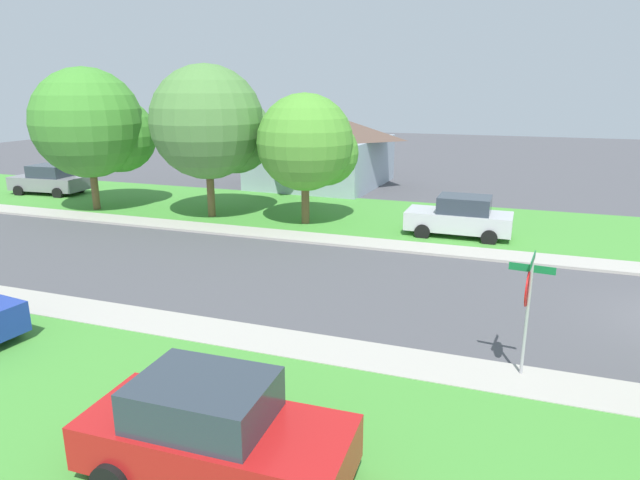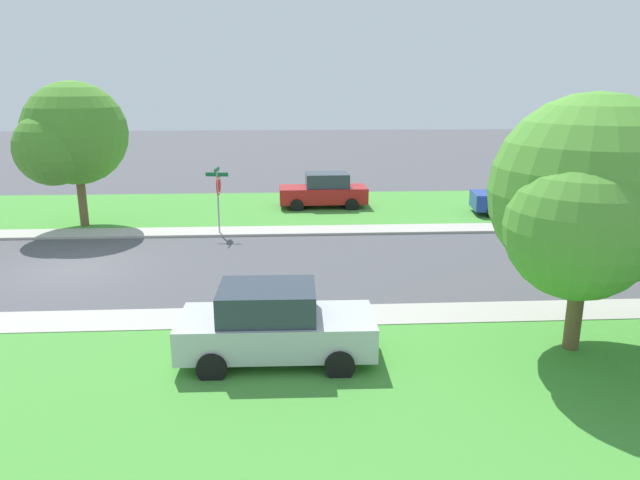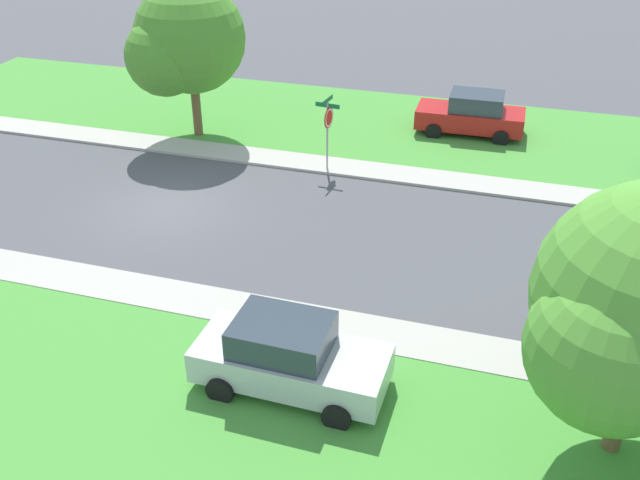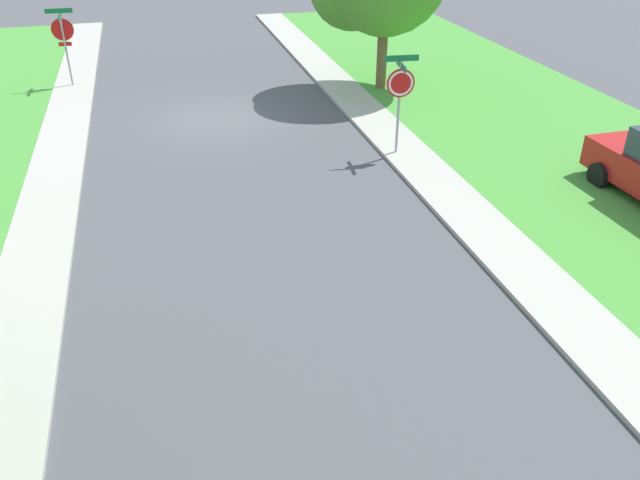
# 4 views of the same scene
# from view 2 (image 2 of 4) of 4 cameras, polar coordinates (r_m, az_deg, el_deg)

# --- Properties ---
(ground_plane) EXTENTS (120.00, 120.00, 0.00)m
(ground_plane) POSITION_cam_2_polar(r_m,az_deg,el_deg) (21.23, -22.74, -2.66)
(ground_plane) COLOR #4C4C51
(sidewalk_east) EXTENTS (1.40, 56.00, 0.10)m
(sidewalk_east) POSITION_cam_2_polar(r_m,az_deg,el_deg) (16.31, 14.50, -6.96)
(sidewalk_east) COLOR #ADA89E
(sidewalk_east) RESTS_ON ground
(lawn_east) EXTENTS (8.00, 56.00, 0.08)m
(lawn_east) POSITION_cam_2_polar(r_m,az_deg,el_deg) (12.38, 21.19, -15.01)
(lawn_east) COLOR #479338
(lawn_east) RESTS_ON ground
(sidewalk_west) EXTENTS (1.40, 56.00, 0.10)m
(sidewalk_west) POSITION_cam_2_polar(r_m,az_deg,el_deg) (24.99, 8.09, 1.06)
(sidewalk_west) COLOR #ADA89E
(sidewalk_west) RESTS_ON ground
(lawn_west) EXTENTS (8.00, 56.00, 0.08)m
(lawn_west) POSITION_cam_2_polar(r_m,az_deg,el_deg) (29.50, 6.33, 3.25)
(lawn_west) COLOR #479338
(lawn_west) RESTS_ON ground
(stop_sign_far_corner) EXTENTS (0.92, 0.92, 2.77)m
(stop_sign_far_corner) POSITION_cam_2_polar(r_m,az_deg,el_deg) (23.97, -9.91, 4.88)
(stop_sign_far_corner) COLOR #9E9EA3
(stop_sign_far_corner) RESTS_ON ground
(car_silver_behind_trees) EXTENTS (2.10, 4.33, 1.76)m
(car_silver_behind_trees) POSITION_cam_2_polar(r_m,az_deg,el_deg) (13.07, -4.48, -8.23)
(car_silver_behind_trees) COLOR silver
(car_silver_behind_trees) RESTS_ON ground
(car_blue_driveway_right) EXTENTS (2.42, 4.49, 1.76)m
(car_blue_driveway_right) POSITION_cam_2_polar(r_m,az_deg,el_deg) (28.90, 19.02, 3.96)
(car_blue_driveway_right) COLOR #1E389E
(car_blue_driveway_right) RESTS_ON ground
(car_red_far_down_street) EXTENTS (2.11, 4.34, 1.76)m
(car_red_far_down_street) POSITION_cam_2_polar(r_m,az_deg,el_deg) (29.04, 0.40, 4.83)
(car_red_far_down_street) COLOR red
(car_red_far_down_street) RESTS_ON ground
(tree_sidewalk_far) EXTENTS (4.61, 4.28, 5.89)m
(tree_sidewalk_far) POSITION_cam_2_polar(r_m,az_deg,el_deg) (13.70, 24.59, 3.47)
(tree_sidewalk_far) COLOR brown
(tree_sidewalk_far) RESTS_ON ground
(tree_corner_large) EXTENTS (4.59, 4.27, 6.16)m
(tree_corner_large) POSITION_cam_2_polar(r_m,az_deg,el_deg) (26.51, -23.28, 9.21)
(tree_corner_large) COLOR brown
(tree_corner_large) RESTS_ON ground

